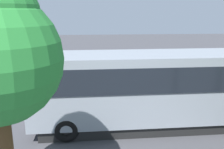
{
  "coord_description": "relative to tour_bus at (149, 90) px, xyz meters",
  "views": [
    {
      "loc": [
        0.95,
        15.22,
        4.95
      ],
      "look_at": [
        -0.34,
        0.16,
        1.1
      ],
      "focal_mm": 39.78,
      "sensor_mm": 36.0,
      "label": 1
    }
  ],
  "objects": [
    {
      "name": "parked_motorcycle_silver",
      "position": [
        -1.19,
        -1.84,
        -1.16
      ],
      "size": [
        2.05,
        0.62,
        0.99
      ],
      "color": "black",
      "rests_on": "ground_plane"
    },
    {
      "name": "spectator_centre",
      "position": [
        0.81,
        -2.53,
        -0.65
      ],
      "size": [
        0.57,
        0.38,
        1.68
      ],
      "color": "black",
      "rests_on": "ground_plane"
    },
    {
      "name": "bay_line_a",
      "position": [
        -4.37,
        -6.39,
        -1.64
      ],
      "size": [
        0.11,
        4.34,
        0.01
      ],
      "color": "white",
      "rests_on": "ground_plane"
    },
    {
      "name": "bay_line_e",
      "position": [
        5.52,
        -6.39,
        -1.64
      ],
      "size": [
        0.11,
        4.88,
        0.01
      ],
      "color": "white",
      "rests_on": "ground_plane"
    },
    {
      "name": "bay_line_d",
      "position": [
        3.05,
        -6.39,
        -1.64
      ],
      "size": [
        0.11,
        4.22,
        0.01
      ],
      "color": "white",
      "rests_on": "ground_plane"
    },
    {
      "name": "bay_line_b",
      "position": [
        -1.9,
        -6.39,
        -1.64
      ],
      "size": [
        0.11,
        4.42,
        0.01
      ],
      "color": "white",
      "rests_on": "ground_plane"
    },
    {
      "name": "spectator_far_left",
      "position": [
        -0.86,
        -2.65,
        -0.66
      ],
      "size": [
        0.57,
        0.38,
        1.67
      ],
      "color": "black",
      "rests_on": "ground_plane"
    },
    {
      "name": "tour_bus",
      "position": [
        0.0,
        0.0,
        0.0
      ],
      "size": [
        10.06,
        2.69,
        3.25
      ],
      "color": "#8C939E",
      "rests_on": "ground_plane"
    },
    {
      "name": "bay_line_c",
      "position": [
        0.57,
        -6.39,
        -1.64
      ],
      "size": [
        0.11,
        4.31,
        0.01
      ],
      "color": "white",
      "rests_on": "ground_plane"
    },
    {
      "name": "spectator_left",
      "position": [
        0.07,
        -2.74,
        -0.56
      ],
      "size": [
        0.57,
        0.32,
        1.79
      ],
      "color": "black",
      "rests_on": "ground_plane"
    },
    {
      "name": "traffic_cone",
      "position": [
        0.78,
        -7.48,
        -1.34
      ],
      "size": [
        0.34,
        0.34,
        0.63
      ],
      "color": "orange",
      "rests_on": "ground_plane"
    },
    {
      "name": "spectator_right",
      "position": [
        1.92,
        -2.6,
        -0.62
      ],
      "size": [
        0.57,
        0.38,
        1.73
      ],
      "color": "black",
      "rests_on": "ground_plane"
    },
    {
      "name": "stunt_motorcycle",
      "position": [
        3.22,
        -7.84,
        -0.59
      ],
      "size": [
        1.75,
        1.06,
        1.91
      ],
      "color": "black",
      "rests_on": "ground_plane"
    },
    {
      "name": "ground_plane",
      "position": [
        1.53,
        -5.18,
        -1.64
      ],
      "size": [
        80.0,
        80.0,
        0.0
      ],
      "primitive_type": "plane",
      "color": "#424247"
    }
  ]
}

